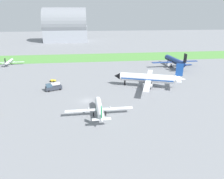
{
  "coord_description": "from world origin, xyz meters",
  "views": [
    {
      "loc": [
        1.0,
        -70.32,
        30.38
      ],
      "look_at": [
        9.69,
        2.57,
        3.0
      ],
      "focal_mm": 33.38,
      "sensor_mm": 36.0,
      "label": 1
    }
  ],
  "objects_px": {
    "fuel_truck_near_gate": "(53,87)",
    "baggage_cart_by_runway": "(53,81)",
    "airplane_foreground_turboprop": "(99,108)",
    "airplane_taxiing_turboprop": "(9,62)",
    "airplane_parked_jet_far": "(175,61)",
    "airplane_midfield_jet": "(149,78)"
  },
  "relations": [
    {
      "from": "airplane_taxiing_turboprop",
      "to": "airplane_foreground_turboprop",
      "type": "xyz_separation_m",
      "value": [
        50.71,
        -72.89,
        0.38
      ]
    },
    {
      "from": "airplane_taxiing_turboprop",
      "to": "baggage_cart_by_runway",
      "type": "bearing_deg",
      "value": -141.08
    },
    {
      "from": "airplane_taxiing_turboprop",
      "to": "baggage_cart_by_runway",
      "type": "height_order",
      "value": "airplane_taxiing_turboprop"
    },
    {
      "from": "airplane_taxiing_turboprop",
      "to": "airplane_foreground_turboprop",
      "type": "distance_m",
      "value": 88.79
    },
    {
      "from": "airplane_foreground_turboprop",
      "to": "airplane_taxiing_turboprop",
      "type": "bearing_deg",
      "value": 33.61
    },
    {
      "from": "fuel_truck_near_gate",
      "to": "airplane_foreground_turboprop",
      "type": "bearing_deg",
      "value": 104.03
    },
    {
      "from": "airplane_taxiing_turboprop",
      "to": "baggage_cart_by_runway",
      "type": "relative_size",
      "value": 6.24
    },
    {
      "from": "baggage_cart_by_runway",
      "to": "airplane_taxiing_turboprop",
      "type": "bearing_deg",
      "value": 150.54
    },
    {
      "from": "airplane_parked_jet_far",
      "to": "fuel_truck_near_gate",
      "type": "distance_m",
      "value": 72.39
    },
    {
      "from": "fuel_truck_near_gate",
      "to": "baggage_cart_by_runway",
      "type": "height_order",
      "value": "fuel_truck_near_gate"
    },
    {
      "from": "airplane_taxiing_turboprop",
      "to": "fuel_truck_near_gate",
      "type": "distance_m",
      "value": 58.76
    },
    {
      "from": "airplane_taxiing_turboprop",
      "to": "airplane_foreground_turboprop",
      "type": "bearing_deg",
      "value": -146.52
    },
    {
      "from": "airplane_midfield_jet",
      "to": "baggage_cart_by_runway",
      "type": "xyz_separation_m",
      "value": [
        -41.86,
        12.07,
        -3.35
      ]
    },
    {
      "from": "airplane_foreground_turboprop",
      "to": "airplane_midfield_jet",
      "type": "relative_size",
      "value": 0.71
    },
    {
      "from": "airplane_parked_jet_far",
      "to": "fuel_truck_near_gate",
      "type": "xyz_separation_m",
      "value": [
        -65.16,
        -31.46,
        -1.98
      ]
    },
    {
      "from": "baggage_cart_by_runway",
      "to": "airplane_midfield_jet",
      "type": "bearing_deg",
      "value": 4.2
    },
    {
      "from": "airplane_foreground_turboprop",
      "to": "airplane_midfield_jet",
      "type": "xyz_separation_m",
      "value": [
        22.5,
        23.81,
        1.6
      ]
    },
    {
      "from": "airplane_midfield_jet",
      "to": "baggage_cart_by_runway",
      "type": "bearing_deg",
      "value": 3.59
    },
    {
      "from": "airplane_parked_jet_far",
      "to": "baggage_cart_by_runway",
      "type": "bearing_deg",
      "value": 103.35
    },
    {
      "from": "airplane_foreground_turboprop",
      "to": "fuel_truck_near_gate",
      "type": "relative_size",
      "value": 3.06
    },
    {
      "from": "airplane_midfield_jet",
      "to": "baggage_cart_by_runway",
      "type": "height_order",
      "value": "airplane_midfield_jet"
    },
    {
      "from": "airplane_midfield_jet",
      "to": "fuel_truck_near_gate",
      "type": "relative_size",
      "value": 4.29
    }
  ]
}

